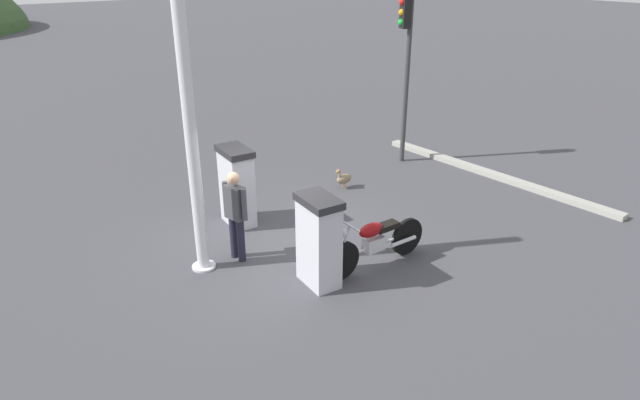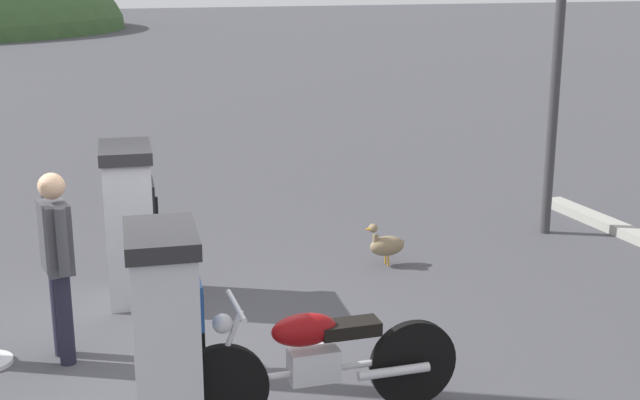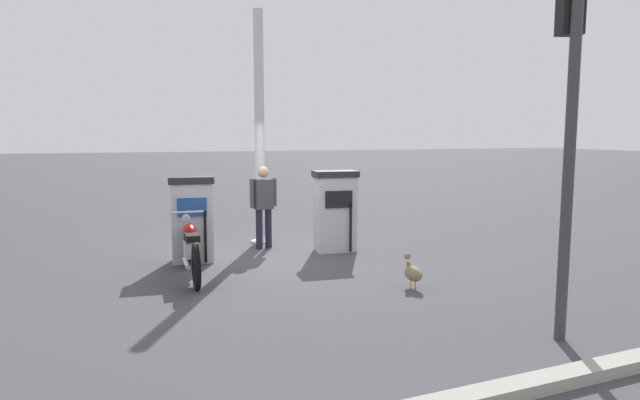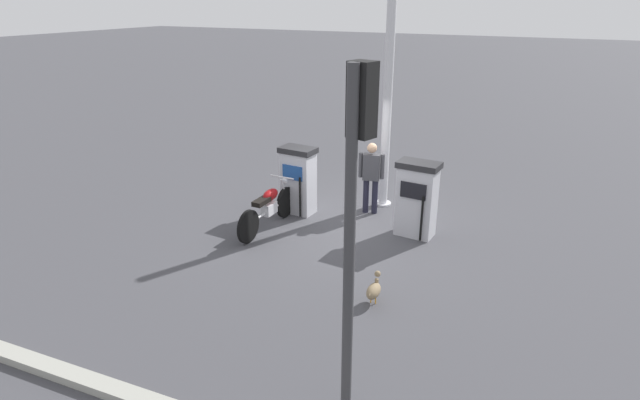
{
  "view_description": "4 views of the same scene",
  "coord_description": "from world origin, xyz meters",
  "px_view_note": "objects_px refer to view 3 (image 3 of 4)",
  "views": [
    {
      "loc": [
        -4.68,
        -7.52,
        4.88
      ],
      "look_at": [
        0.73,
        -0.09,
        0.76
      ],
      "focal_mm": 30.96,
      "sensor_mm": 36.0,
      "label": 1
    },
    {
      "loc": [
        -0.83,
        -6.98,
        3.23
      ],
      "look_at": [
        1.39,
        0.2,
        1.19
      ],
      "focal_mm": 48.82,
      "sensor_mm": 36.0,
      "label": 2
    },
    {
      "loc": [
        9.5,
        -2.34,
        2.26
      ],
      "look_at": [
        1.14,
        0.57,
        1.18
      ],
      "focal_mm": 30.75,
      "sensor_mm": 36.0,
      "label": 3
    },
    {
      "loc": [
        9.31,
        3.92,
        4.55
      ],
      "look_at": [
        0.49,
        -0.46,
        0.69
      ],
      "focal_mm": 29.2,
      "sensor_mm": 36.0,
      "label": 4
    }
  ],
  "objects_px": {
    "motorcycle_near_pump": "(191,248)",
    "wandering_duck": "(413,272)",
    "fuel_pump_near": "(192,219)",
    "roadside_traffic_light": "(570,89)",
    "attendant_person": "(263,202)",
    "fuel_pump_far": "(335,211)",
    "canopy_support_pole": "(260,132)"
  },
  "relations": [
    {
      "from": "fuel_pump_far",
      "to": "roadside_traffic_light",
      "type": "xyz_separation_m",
      "value": [
        5.03,
        0.73,
        1.93
      ]
    },
    {
      "from": "roadside_traffic_light",
      "to": "canopy_support_pole",
      "type": "relative_size",
      "value": 0.85
    },
    {
      "from": "motorcycle_near_pump",
      "to": "attendant_person",
      "type": "distance_m",
      "value": 2.4
    },
    {
      "from": "fuel_pump_far",
      "to": "motorcycle_near_pump",
      "type": "height_order",
      "value": "fuel_pump_far"
    },
    {
      "from": "wandering_duck",
      "to": "motorcycle_near_pump",
      "type": "bearing_deg",
      "value": -119.79
    },
    {
      "from": "attendant_person",
      "to": "roadside_traffic_light",
      "type": "bearing_deg",
      "value": 19.04
    },
    {
      "from": "fuel_pump_far",
      "to": "wandering_duck",
      "type": "bearing_deg",
      "value": 3.44
    },
    {
      "from": "fuel_pump_far",
      "to": "wandering_duck",
      "type": "relative_size",
      "value": 3.14
    },
    {
      "from": "attendant_person",
      "to": "motorcycle_near_pump",
      "type": "bearing_deg",
      "value": -42.5
    },
    {
      "from": "motorcycle_near_pump",
      "to": "wandering_duck",
      "type": "bearing_deg",
      "value": 60.21
    },
    {
      "from": "motorcycle_near_pump",
      "to": "attendant_person",
      "type": "bearing_deg",
      "value": 137.5
    },
    {
      "from": "motorcycle_near_pump",
      "to": "attendant_person",
      "type": "relative_size",
      "value": 1.32
    },
    {
      "from": "wandering_duck",
      "to": "roadside_traffic_light",
      "type": "relative_size",
      "value": 0.12
    },
    {
      "from": "attendant_person",
      "to": "roadside_traffic_light",
      "type": "relative_size",
      "value": 0.4
    },
    {
      "from": "attendant_person",
      "to": "canopy_support_pole",
      "type": "distance_m",
      "value": 1.49
    },
    {
      "from": "fuel_pump_far",
      "to": "roadside_traffic_light",
      "type": "height_order",
      "value": "roadside_traffic_light"
    },
    {
      "from": "wandering_duck",
      "to": "attendant_person",
      "type": "bearing_deg",
      "value": -157.81
    },
    {
      "from": "motorcycle_near_pump",
      "to": "attendant_person",
      "type": "height_order",
      "value": "attendant_person"
    },
    {
      "from": "fuel_pump_near",
      "to": "roadside_traffic_light",
      "type": "height_order",
      "value": "roadside_traffic_light"
    },
    {
      "from": "fuel_pump_far",
      "to": "motorcycle_near_pump",
      "type": "bearing_deg",
      "value": -69.69
    },
    {
      "from": "fuel_pump_near",
      "to": "motorcycle_near_pump",
      "type": "height_order",
      "value": "fuel_pump_near"
    },
    {
      "from": "fuel_pump_far",
      "to": "motorcycle_near_pump",
      "type": "xyz_separation_m",
      "value": [
        1.05,
        -2.84,
        -0.32
      ]
    },
    {
      "from": "fuel_pump_near",
      "to": "canopy_support_pole",
      "type": "height_order",
      "value": "canopy_support_pole"
    },
    {
      "from": "fuel_pump_near",
      "to": "canopy_support_pole",
      "type": "distance_m",
      "value": 2.52
    },
    {
      "from": "motorcycle_near_pump",
      "to": "attendant_person",
      "type": "xyz_separation_m",
      "value": [
        -1.74,
        1.59,
        0.45
      ]
    },
    {
      "from": "fuel_pump_far",
      "to": "motorcycle_near_pump",
      "type": "relative_size",
      "value": 0.73
    },
    {
      "from": "fuel_pump_near",
      "to": "roadside_traffic_light",
      "type": "relative_size",
      "value": 0.38
    },
    {
      "from": "canopy_support_pole",
      "to": "wandering_duck",
      "type": "bearing_deg",
      "value": 18.04
    },
    {
      "from": "motorcycle_near_pump",
      "to": "canopy_support_pole",
      "type": "bearing_deg",
      "value": 144.63
    },
    {
      "from": "fuel_pump_far",
      "to": "wandering_duck",
      "type": "distance_m",
      "value": 2.83
    },
    {
      "from": "canopy_support_pole",
      "to": "fuel_pump_far",
      "type": "bearing_deg",
      "value": 41.57
    },
    {
      "from": "wandering_duck",
      "to": "canopy_support_pole",
      "type": "xyz_separation_m",
      "value": [
        -4.08,
        -1.33,
        2.04
      ]
    }
  ]
}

